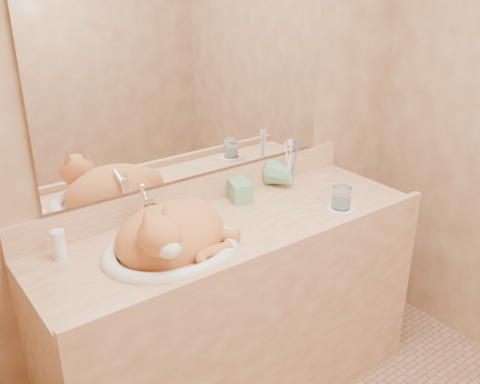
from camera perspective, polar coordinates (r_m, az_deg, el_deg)
wall_back at (r=2.17m, az=-4.87°, el=8.49°), size 2.40×0.02×2.50m
vanity_counter at (r=2.33m, az=-0.47°, el=-13.02°), size 1.60×0.55×0.85m
mirror at (r=2.13m, az=-4.83°, el=12.07°), size 1.30×0.02×0.80m
sink_basin at (r=1.91m, az=-7.39°, el=-4.21°), size 0.56×0.49×0.16m
faucet at (r=2.06m, az=-10.06°, el=-1.90°), size 0.05×0.13×0.18m
cat at (r=1.92m, az=-7.37°, el=-4.23°), size 0.46×0.39×0.23m
soap_dispenser at (r=2.24m, az=0.51°, el=0.81°), size 0.11×0.11×0.19m
toothbrush_cup at (r=2.42m, az=5.44°, el=1.53°), size 0.15×0.15×0.11m
toothbrushes at (r=2.39m, az=5.52°, el=3.41°), size 0.04×0.04×0.24m
saucer at (r=2.27m, az=10.68°, el=-1.77°), size 0.12×0.12×0.01m
water_glass at (r=2.25m, az=10.78°, el=-0.60°), size 0.08×0.08×0.09m
lotion_bottle at (r=1.96m, az=-18.75°, el=-5.41°), size 0.05×0.05×0.11m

